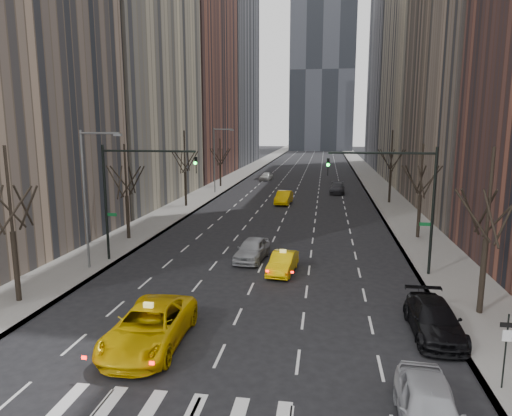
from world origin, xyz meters
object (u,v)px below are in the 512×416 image
at_px(taxi_sedan, 283,263).
at_px(parked_sedan_silver, 429,408).
at_px(parked_suv_black, 434,319).
at_px(silver_sedan_ahead, 252,249).
at_px(taxi_suv, 149,327).

xyz_separation_m(taxi_sedan, parked_sedan_silver, (5.92, -14.91, 0.12)).
bearing_deg(parked_suv_black, silver_sedan_ahead, 133.34).
height_order(parked_suv_black, parked_sedan_silver, parked_sedan_silver).
height_order(taxi_sedan, parked_sedan_silver, parked_sedan_silver).
height_order(taxi_suv, taxi_sedan, taxi_suv).
relative_size(silver_sedan_ahead, parked_sedan_silver, 0.98).
distance_m(taxi_sedan, parked_sedan_silver, 16.05).
bearing_deg(parked_sedan_silver, silver_sedan_ahead, 118.77).
bearing_deg(taxi_suv, parked_sedan_silver, -22.32).
relative_size(parked_suv_black, parked_sedan_silver, 1.11).
relative_size(taxi_suv, taxi_sedan, 1.53).
relative_size(taxi_sedan, parked_sedan_silver, 0.87).
bearing_deg(parked_suv_black, taxi_suv, -167.33).
bearing_deg(taxi_sedan, parked_suv_black, -39.53).
bearing_deg(taxi_suv, parked_suv_black, 11.99).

